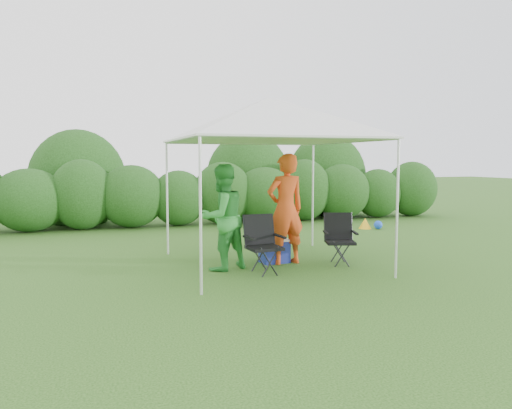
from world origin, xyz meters
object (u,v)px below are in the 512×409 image
object	(u,v)px
chair_right	(339,235)
cooler	(274,251)
woman	(222,217)
canopy	(269,119)
chair_left	(262,240)
man	(286,209)

from	to	relation	value
chair_right	cooler	distance (m)	1.15
chair_right	woman	world-z (taller)	woman
woman	cooler	world-z (taller)	woman
canopy	cooler	world-z (taller)	canopy
canopy	chair_left	world-z (taller)	canopy
man	cooler	distance (m)	0.77
chair_left	canopy	bearing A→B (deg)	55.47
chair_left	chair_right	bearing A→B (deg)	4.77
woman	man	bearing A→B (deg)	163.81
chair_right	cooler	xyz separation A→B (m)	(-1.03, 0.43, -0.28)
woman	cooler	xyz separation A→B (m)	(1.00, 0.26, -0.65)
canopy	woman	distance (m)	1.82
chair_right	man	distance (m)	1.03
chair_right	man	xyz separation A→B (m)	(-0.88, 0.30, 0.45)
man	woman	distance (m)	1.17
chair_right	man	size ratio (longest dim) A/B	0.46
canopy	chair_left	distance (m)	2.03
chair_left	man	distance (m)	0.90
canopy	chair_right	distance (m)	2.32
chair_right	canopy	bearing A→B (deg)	-175.97
man	canopy	bearing A→B (deg)	-4.37
chair_left	man	bearing A→B (deg)	36.97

